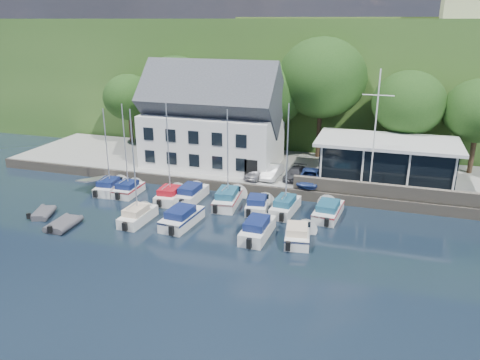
{
  "coord_description": "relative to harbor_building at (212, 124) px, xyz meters",
  "views": [
    {
      "loc": [
        10.7,
        -29.35,
        15.95
      ],
      "look_at": [
        -1.52,
        9.0,
        2.07
      ],
      "focal_mm": 35.0,
      "sensor_mm": 36.0,
      "label": 1
    }
  ],
  "objects": [
    {
      "name": "dinghy_0",
      "position": [
        -9.53,
        -15.81,
        -5.02
      ],
      "size": [
        2.55,
        3.23,
        0.66
      ],
      "primitive_type": null,
      "rotation": [
        0.0,
        0.0,
        0.35
      ],
      "color": "#3B3A3F",
      "rests_on": "ground"
    },
    {
      "name": "boat_r2_3",
      "position": [
        9.03,
        -14.15,
        -4.57
      ],
      "size": [
        2.11,
        6.52,
        1.57
      ],
      "primitive_type": null,
      "rotation": [
        0.0,
        0.0,
        -0.02
      ],
      "color": "silver",
      "rests_on": "ground"
    },
    {
      "name": "club_pavilion",
      "position": [
        18.0,
        -0.5,
        -2.3
      ],
      "size": [
        13.2,
        7.2,
        4.1
      ],
      "primitive_type": null,
      "color": "black",
      "rests_on": "quay"
    },
    {
      "name": "car_white",
      "position": [
        7.38,
        -2.91,
        -3.7
      ],
      "size": [
        1.68,
        4.03,
        1.3
      ],
      "primitive_type": "imported",
      "rotation": [
        0.0,
        0.0,
        -0.08
      ],
      "color": "silver",
      "rests_on": "quay"
    },
    {
      "name": "tree_4",
      "position": [
        19.66,
        4.94,
        0.71
      ],
      "size": [
        7.41,
        7.41,
        10.12
      ],
      "primitive_type": null,
      "color": "black",
      "rests_on": "quay"
    },
    {
      "name": "tree_1",
      "position": [
        -6.47,
        4.91,
        1.15
      ],
      "size": [
        8.04,
        8.04,
        10.99
      ],
      "primitive_type": null,
      "color": "black",
      "rests_on": "quay"
    },
    {
      "name": "dinghy_1",
      "position": [
        -6.36,
        -17.3,
        -4.97
      ],
      "size": [
        2.09,
        3.31,
        0.75
      ],
      "primitive_type": null,
      "rotation": [
        0.0,
        0.0,
        0.05
      ],
      "color": "#3B3A3F",
      "rests_on": "ground"
    },
    {
      "name": "tree_5",
      "position": [
        26.3,
        4.87,
        0.42
      ],
      "size": [
        6.98,
        6.98,
        9.54
      ],
      "primitive_type": null,
      "color": "black",
      "rests_on": "quay"
    },
    {
      "name": "quay_face",
      "position": [
        7.0,
        -5.5,
        -4.85
      ],
      "size": [
        60.0,
        0.3,
        1.0
      ],
      "primitive_type": "cube",
      "color": "#655D51",
      "rests_on": "ground"
    },
    {
      "name": "boat_r1_5",
      "position": [
        7.64,
        -9.2,
        -4.65
      ],
      "size": [
        2.6,
        5.27,
        1.4
      ],
      "primitive_type": null,
      "rotation": [
        0.0,
        0.0,
        0.13
      ],
      "color": "silver",
      "rests_on": "ground"
    },
    {
      "name": "hillside",
      "position": [
        7.0,
        45.5,
        2.65
      ],
      "size": [
        160.0,
        75.0,
        16.0
      ],
      "primitive_type": "cube",
      "color": "#2B4D1C",
      "rests_on": "ground"
    },
    {
      "name": "seawall",
      "position": [
        19.0,
        -5.1,
        -3.75
      ],
      "size": [
        18.0,
        0.5,
        1.2
      ],
      "primitive_type": "cube",
      "color": "#655D51",
      "rests_on": "quay"
    },
    {
      "name": "car_blue",
      "position": [
        11.27,
        -3.44,
        -3.65
      ],
      "size": [
        1.65,
        4.12,
        1.41
      ],
      "primitive_type": "imported",
      "rotation": [
        0.0,
        0.0,
        -0.01
      ],
      "color": "navy",
      "rests_on": "quay"
    },
    {
      "name": "boat_r2_4",
      "position": [
        12.14,
        -14.07,
        -4.65
      ],
      "size": [
        2.73,
        5.51,
        1.4
      ],
      "primitive_type": null,
      "rotation": [
        0.0,
        0.0,
        0.15
      ],
      "color": "silver",
      "rests_on": "ground"
    },
    {
      "name": "flagpole",
      "position": [
        16.81,
        -4.32,
        1.17
      ],
      "size": [
        2.65,
        0.2,
        11.04
      ],
      "primitive_type": null,
      "color": "silver",
      "rests_on": "quay"
    },
    {
      "name": "field_patch",
      "position": [
        15.0,
        53.5,
        10.8
      ],
      "size": [
        50.0,
        30.0,
        0.3
      ],
      "primitive_type": "cube",
      "color": "#4D5C2E",
      "rests_on": "hillside"
    },
    {
      "name": "boat_r1_4",
      "position": [
        4.71,
        -8.64,
        -0.65
      ],
      "size": [
        2.73,
        7.07,
        9.39
      ],
      "primitive_type": null,
      "rotation": [
        0.0,
        0.0,
        0.1
      ],
      "color": "silver",
      "rests_on": "ground"
    },
    {
      "name": "ground",
      "position": [
        7.0,
        -16.5,
        -5.35
      ],
      "size": [
        180.0,
        180.0,
        0.0
      ],
      "primitive_type": "plane",
      "color": "black",
      "rests_on": "ground"
    },
    {
      "name": "boat_r1_6",
      "position": [
        10.04,
        -8.81,
        -0.82
      ],
      "size": [
        2.35,
        6.4,
        9.06
      ],
      "primitive_type": null,
      "rotation": [
        0.0,
        0.0,
        -0.09
      ],
      "color": "silver",
      "rests_on": "ground"
    },
    {
      "name": "quay",
      "position": [
        7.0,
        1.0,
        -4.85
      ],
      "size": [
        60.0,
        13.0,
        1.0
      ],
      "primitive_type": "cube",
      "color": "gray",
      "rests_on": "ground"
    },
    {
      "name": "tree_2",
      "position": [
        5.15,
        4.91,
        0.95
      ],
      "size": [
        7.75,
        7.75,
        10.59
      ],
      "primitive_type": null,
      "color": "black",
      "rests_on": "quay"
    },
    {
      "name": "tree_0",
      "position": [
        -13.22,
        5.5,
        -0.05
      ],
      "size": [
        6.29,
        6.29,
        8.6
      ],
      "primitive_type": null,
      "color": "black",
      "rests_on": "quay"
    },
    {
      "name": "harbor_building",
      "position": [
        0.0,
        0.0,
        0.0
      ],
      "size": [
        14.4,
        8.2,
        8.7
      ],
      "primitive_type": null,
      "color": "silver",
      "rests_on": "quay"
    },
    {
      "name": "tree_3",
      "position": [
        10.51,
        6.07,
        2.28
      ],
      "size": [
        9.7,
        9.7,
        13.26
      ],
      "primitive_type": null,
      "color": "black",
      "rests_on": "quay"
    },
    {
      "name": "car_dgrey",
      "position": [
        9.57,
        -2.52,
        -3.8
      ],
      "size": [
        1.97,
        3.94,
        1.1
      ],
      "primitive_type": "imported",
      "rotation": [
        0.0,
        0.0,
        -0.12
      ],
      "color": "#313237",
      "rests_on": "quay"
    },
    {
      "name": "gangway",
      "position": [
        -9.5,
        -7.5,
        -5.35
      ],
      "size": [
        1.2,
        6.0,
        1.4
      ],
      "primitive_type": null,
      "color": "silver",
      "rests_on": "ground"
    },
    {
      "name": "boat_r1_3",
      "position": [
        1.08,
        -8.54,
        -4.6
      ],
      "size": [
        2.17,
        6.26,
        1.5
      ],
      "primitive_type": null,
      "rotation": [
        0.0,
        0.0,
        -0.03
      ],
      "color": "silver",
      "rests_on": "ground"
    },
    {
      "name": "car_silver",
      "position": [
        5.95,
        -3.51,
        -3.77
      ],
      "size": [
        2.13,
        3.65,
        1.17
      ],
      "primitive_type": "imported",
      "rotation": [
        0.0,
        0.0,
        -0.23
      ],
      "color": "#ABAAAF",
      "rests_on": "quay"
    },
    {
      "name": "boat_r1_1",
      "position": [
        -5.22,
        -9.07,
        -1.24
      ],
      "size": [
        2.14,
        4.97,
        8.22
      ],
      "primitive_type": null,
      "rotation": [
        0.0,
        0.0,
        0.03
      ],
      "color": "silver",
      "rests_on": "ground"
    },
    {
      "name": "boat_r2_2",
      "position": [
        2.55,
        -13.91,
        -4.58
      ],
      "size": [
        2.72,
        6.59,
        1.55
      ],
      "primitive_type": null,
      "rotation": [
        0.0,
        0.0,
        -0.09
      ],
      "color": "silver",
      "rests_on": "ground"
    },
    {
      "name": "boat_r1_0",
      "position": [
        -7.33,
        -8.92,
        -1.22
      ],
      "size": [
        2.6,
        5.87,
        8.27
      ],
      "primitive_type": null,
      "rotation": [
        0.0,
        0.0,
        0.11
      ],
      "color": "silver",
      "rests_on": "ground"
    },
    {
      "name": "boat_r1_2",
      "position": [
        -0.64,
        -9.41,
        -1.06
      ],
      "size": [
        2.42,
        5.47,
        8.57
      ],
      "primitive_type": null,
      "rotation": [
        0.0,
        0.0,
        0.06
      ],
      "color": "silver",
      "rests_on": "ground"
    },
    {
      "name": "boat_r1_7",
      "position": [
        13.71,
        -8.64,
        -4.65
      ],
      "size": [
        2.61,
        6.52,
        1.4
      ],
      "primitive_type": null,
      "rotation": [
        0.0,
        0.0,
        -0.09
      ],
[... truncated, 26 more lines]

